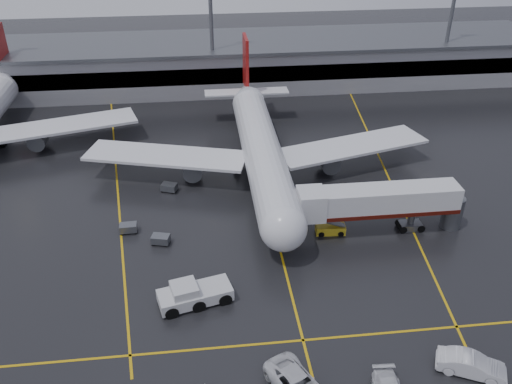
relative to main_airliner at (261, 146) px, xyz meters
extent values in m
plane|color=black|center=(0.00, -9.70, -4.21)|extent=(220.00, 220.00, 0.00)
cube|color=gold|center=(0.00, -9.70, -4.20)|extent=(0.25, 90.00, 0.02)
cube|color=gold|center=(0.00, -31.70, -4.20)|extent=(60.00, 0.25, 0.02)
cube|color=gold|center=(-20.00, 0.30, -4.20)|extent=(9.99, 69.35, 0.02)
cube|color=gold|center=(18.00, 0.30, -4.20)|extent=(7.57, 69.64, 0.02)
cube|color=gray|center=(0.00, 38.30, -0.21)|extent=(120.00, 18.00, 8.00)
cube|color=black|center=(0.00, 29.50, 0.29)|extent=(120.00, 0.40, 3.00)
cube|color=#595B60|center=(0.00, 38.30, 4.09)|extent=(122.00, 19.00, 0.60)
cylinder|color=#595B60|center=(-5.00, 32.30, 8.29)|extent=(0.70, 0.70, 25.00)
cylinder|color=#595B60|center=(40.00, 32.30, 8.29)|extent=(0.70, 0.70, 25.00)
cylinder|color=silver|center=(0.00, -1.70, -0.01)|extent=(5.20, 36.00, 5.20)
sphere|color=silver|center=(0.00, -19.70, -0.01)|extent=(5.20, 5.20, 5.20)
cone|color=silver|center=(0.00, 19.30, 0.59)|extent=(4.94, 8.00, 4.94)
cube|color=maroon|center=(0.00, 20.30, 5.49)|extent=(0.50, 5.50, 8.50)
cube|color=silver|center=(0.00, 19.30, 0.79)|extent=(14.00, 3.00, 0.25)
cube|color=silver|center=(-13.00, 0.30, -0.81)|extent=(22.80, 11.83, 0.40)
cube|color=silver|center=(13.00, 0.30, -0.81)|extent=(22.80, 11.83, 0.40)
cylinder|color=#595B60|center=(-9.50, -0.70, -2.21)|extent=(2.60, 4.50, 2.60)
cylinder|color=#595B60|center=(9.50, -0.70, -2.21)|extent=(2.60, 4.50, 2.60)
cylinder|color=#595B60|center=(0.00, -16.70, -3.21)|extent=(0.56, 0.56, 2.00)
cylinder|color=#595B60|center=(-3.20, 1.30, -3.21)|extent=(0.56, 0.56, 2.00)
cylinder|color=#595B60|center=(3.20, 1.30, -3.21)|extent=(0.56, 0.56, 2.00)
cylinder|color=black|center=(0.00, -16.70, -3.76)|extent=(0.40, 1.10, 1.10)
cylinder|color=black|center=(-3.20, 1.30, -3.66)|extent=(1.00, 1.40, 1.40)
cylinder|color=black|center=(3.20, 1.30, -3.66)|extent=(1.00, 1.40, 1.40)
cone|color=silver|center=(-42.00, 31.30, 0.59)|extent=(4.94, 8.00, 4.94)
cube|color=maroon|center=(-42.00, 32.30, 5.49)|extent=(0.50, 5.50, 8.50)
cube|color=silver|center=(-42.00, 31.30, 0.79)|extent=(14.00, 3.00, 0.25)
cube|color=silver|center=(-29.00, 12.30, -0.81)|extent=(22.80, 11.83, 0.40)
cylinder|color=#595B60|center=(-32.50, 11.30, -2.21)|extent=(2.60, 4.50, 2.60)
cylinder|color=#595B60|center=(-38.80, 13.30, -3.21)|extent=(0.56, 0.56, 2.00)
cylinder|color=black|center=(-38.80, 13.30, -3.66)|extent=(1.00, 1.40, 1.40)
cube|color=silver|center=(12.00, -15.70, 0.19)|extent=(18.00, 3.20, 3.00)
cube|color=#450D07|center=(12.00, -15.70, -1.11)|extent=(18.00, 3.30, 0.50)
cube|color=silver|center=(3.80, -15.70, 0.19)|extent=(3.00, 3.40, 3.30)
cylinder|color=#595B60|center=(16.00, -15.70, -2.71)|extent=(0.80, 0.80, 3.00)
cube|color=#595B60|center=(16.00, -15.70, -3.76)|extent=(2.60, 1.60, 0.90)
cylinder|color=#595B60|center=(21.00, -15.70, -2.21)|extent=(2.40, 2.40, 4.00)
cylinder|color=black|center=(14.90, -15.70, -3.76)|extent=(0.90, 1.80, 0.90)
cylinder|color=black|center=(17.10, -15.70, -3.76)|extent=(0.90, 1.80, 0.90)
cube|color=silver|center=(-9.63, -25.48, -3.29)|extent=(7.65, 4.50, 1.23)
cube|color=silver|center=(-10.62, -25.73, -2.26)|extent=(2.98, 2.98, 1.02)
cube|color=black|center=(-10.62, -25.73, -2.26)|extent=(2.68, 2.68, 0.92)
cylinder|color=black|center=(-12.21, -26.12, -3.65)|extent=(2.03, 3.30, 1.33)
cylinder|color=black|center=(-9.63, -25.48, -3.65)|extent=(2.03, 3.30, 1.33)
cylinder|color=black|center=(-7.04, -24.84, -3.65)|extent=(2.03, 3.30, 1.33)
cube|color=gold|center=(6.39, -15.41, -3.68)|extent=(3.54, 1.68, 1.05)
cube|color=#595B60|center=(6.39, -15.41, -2.68)|extent=(3.37, 1.10, 1.20)
cylinder|color=black|center=(5.24, -15.32, -3.92)|extent=(0.79, 1.67, 0.67)
cylinder|color=black|center=(7.53, -15.49, -3.92)|extent=(0.79, 1.67, 0.67)
imported|color=silver|center=(13.37, -36.93, -3.27)|extent=(6.01, 4.23, 1.88)
cube|color=#595B60|center=(-13.38, -15.27, -3.56)|extent=(2.26, 1.75, 0.90)
cylinder|color=black|center=(-14.28, -15.56, -4.03)|extent=(0.40, 0.20, 0.40)
cylinder|color=black|center=(-12.72, -15.95, -4.03)|extent=(0.40, 0.20, 0.40)
cylinder|color=black|center=(-14.03, -14.59, -4.03)|extent=(0.40, 0.20, 0.40)
cylinder|color=black|center=(-12.48, -14.98, -4.03)|extent=(0.40, 0.20, 0.40)
cube|color=#595B60|center=(-17.25, -12.52, -3.56)|extent=(2.04, 1.37, 0.90)
cylinder|color=black|center=(-18.03, -13.05, -4.03)|extent=(0.40, 0.20, 0.40)
cylinder|color=black|center=(-16.43, -12.99, -4.03)|extent=(0.40, 0.20, 0.40)
cylinder|color=black|center=(-18.07, -12.05, -4.03)|extent=(0.40, 0.20, 0.40)
cylinder|color=black|center=(-16.47, -11.99, -4.03)|extent=(0.40, 0.20, 0.40)
cube|color=#595B60|center=(-12.69, -3.51, -3.56)|extent=(2.34, 1.94, 0.90)
cylinder|color=black|center=(-13.61, -3.69, -4.03)|extent=(0.40, 0.20, 0.40)
cylinder|color=black|center=(-12.12, -4.27, -4.03)|extent=(0.40, 0.20, 0.40)
cylinder|color=black|center=(-13.25, -2.76, -4.03)|extent=(0.40, 0.20, 0.40)
cylinder|color=black|center=(-11.76, -3.34, -4.03)|extent=(0.40, 0.20, 0.40)
camera|label=1|loc=(-8.27, -65.80, 32.39)|focal=37.55mm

